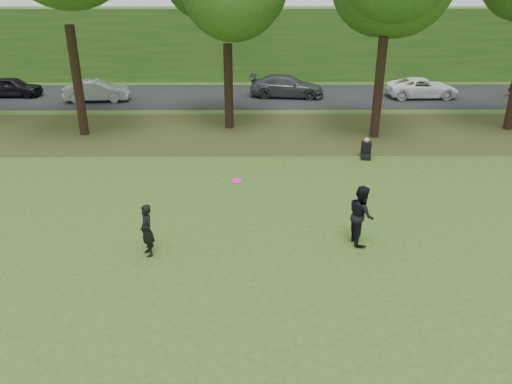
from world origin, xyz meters
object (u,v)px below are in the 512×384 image
player_right (361,215)px  player_left (147,230)px  seated_person (366,150)px  frisbee (237,181)px

player_right → player_left: bearing=90.5°
player_right → seated_person: bearing=-19.2°
seated_person → player_left: bearing=-124.0°
player_left → seated_person: player_left is taller
player_left → player_right: player_right is taller
player_right → frisbee: bearing=90.6°
frisbee → seated_person: size_ratio=0.41×
player_left → seated_person: 11.13m
frisbee → player_right: bearing=6.4°
frisbee → player_left: bearing=-173.8°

